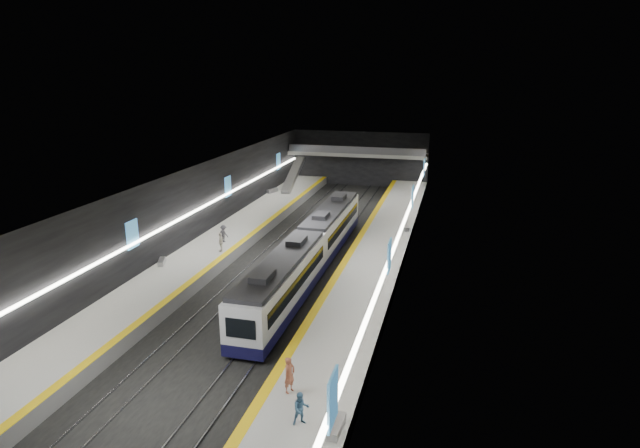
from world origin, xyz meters
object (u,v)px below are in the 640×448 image
(passenger_left_b, at_px, (224,234))
(train, at_px, (310,249))
(passenger_right_b, at_px, (301,409))
(passenger_right_a, at_px, (289,375))
(bench_left_near, at_px, (162,262))
(bench_right_near, at_px, (337,427))
(bench_right_far, at_px, (405,228))
(passenger_left_a, at_px, (221,242))
(escalator, at_px, (293,175))
(bench_left_far, at_px, (272,191))

(passenger_left_b, bearing_deg, train, -178.41)
(passenger_left_b, bearing_deg, passenger_right_b, 142.95)
(passenger_right_a, height_order, passenger_right_b, passenger_right_a)
(bench_left_near, relative_size, passenger_left_b, 0.98)
(bench_right_near, xyz_separation_m, bench_right_far, (-0.16, 32.55, 0.00))
(bench_left_near, relative_size, bench_right_far, 0.93)
(passenger_right_b, relative_size, passenger_left_a, 0.92)
(bench_left_near, bearing_deg, escalator, 63.76)
(bench_right_near, bearing_deg, passenger_right_b, -178.81)
(bench_right_near, height_order, passenger_left_b, passenger_left_b)
(bench_right_far, xyz_separation_m, passenger_right_a, (-2.82, -30.19, 0.74))
(escalator, relative_size, passenger_right_b, 4.94)
(escalator, distance_m, passenger_left_a, 26.82)
(escalator, height_order, passenger_right_b, escalator)
(escalator, bearing_deg, passenger_right_b, -72.40)
(train, distance_m, passenger_left_b, 10.01)
(escalator, distance_m, passenger_right_a, 48.04)
(bench_right_far, height_order, passenger_right_b, passenger_right_b)
(bench_right_far, distance_m, passenger_right_a, 30.34)
(passenger_left_a, bearing_deg, bench_left_far, 174.84)
(bench_right_near, relative_size, passenger_right_b, 1.06)
(bench_left_far, height_order, bench_right_near, bench_left_far)
(train, relative_size, bench_left_far, 15.60)
(passenger_right_b, distance_m, passenger_left_b, 28.24)
(bench_right_near, relative_size, passenger_right_a, 0.90)
(bench_left_far, relative_size, passenger_right_b, 1.19)
(train, height_order, bench_left_far, train)
(passenger_right_a, xyz_separation_m, passenger_left_a, (-12.52, 19.18, -0.08))
(bench_right_near, distance_m, passenger_left_a, 26.54)
(bench_right_near, xyz_separation_m, passenger_left_a, (-15.49, 21.53, 0.67))
(escalator, height_order, bench_left_near, escalator)
(passenger_left_b, bearing_deg, bench_left_far, -61.44)
(passenger_right_b, height_order, passenger_left_a, passenger_left_a)
(passenger_left_b, bearing_deg, bench_right_near, 145.74)
(escalator, height_order, bench_right_far, escalator)
(train, distance_m, bench_left_near, 12.51)
(escalator, relative_size, passenger_left_b, 4.88)
(bench_right_far, bearing_deg, train, -136.84)
(passenger_right_a, relative_size, passenger_left_b, 1.17)
(bench_right_near, distance_m, passenger_left_b, 29.20)
(bench_left_far, distance_m, bench_right_near, 49.13)
(bench_right_far, bearing_deg, bench_left_far, 129.14)
(bench_left_near, xyz_separation_m, passenger_right_b, (17.30, -17.30, 0.61))
(escalator, xyz_separation_m, bench_right_near, (17.00, -48.29, -1.69))
(passenger_right_a, bearing_deg, bench_right_near, -103.68)
(escalator, distance_m, bench_left_far, 3.96)
(train, height_order, escalator, escalator)
(bench_right_near, distance_m, passenger_right_a, 3.87)
(bench_left_near, xyz_separation_m, bench_left_far, (0.00, 27.96, 0.04))
(passenger_right_b, xyz_separation_m, passenger_left_a, (-13.80, 21.48, 0.07))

